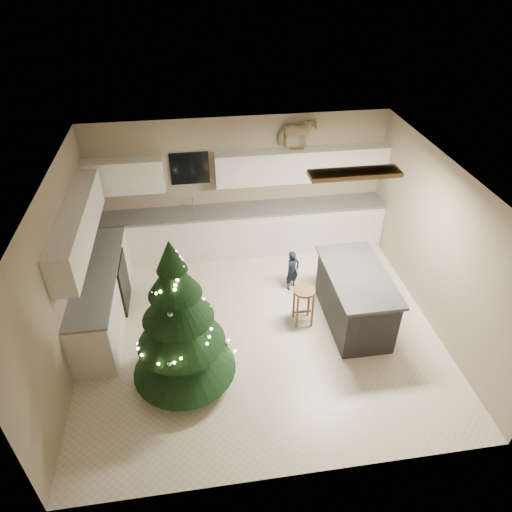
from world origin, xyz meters
The scene contains 8 objects.
ground_plane centered at (0.00, 0.00, 0.00)m, with size 5.50×5.50×0.00m, color silver.
room_shell centered at (0.02, 0.00, 1.75)m, with size 5.52×5.02×2.61m.
cabinetry centered at (-0.91, 1.65, 0.76)m, with size 5.50×3.20×2.00m.
island centered at (1.51, -0.07, 0.48)m, with size 0.90×1.70×0.95m.
bar_stool centered at (0.71, 0.02, 0.50)m, with size 0.35×0.35×0.67m.
christmas_tree centered at (-1.18, -0.87, 0.97)m, with size 1.47×1.42×2.35m.
toddler centered at (0.72, 0.89, 0.38)m, with size 0.28×0.18×0.76m, color black.
rocking_horse centered at (1.03, 2.33, 2.30)m, with size 0.67×0.33×0.58m.
Camera 1 is at (-0.83, -5.26, 5.18)m, focal length 32.00 mm.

